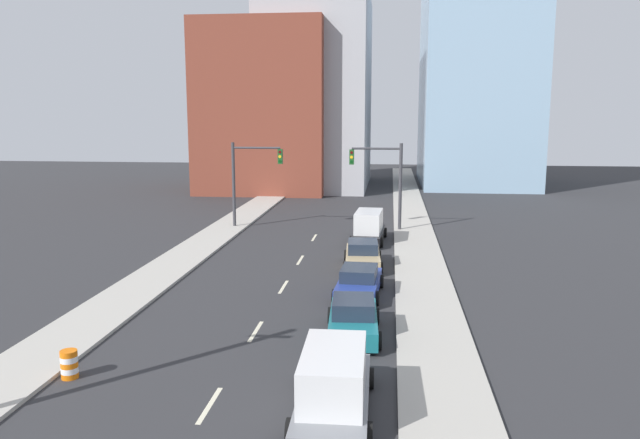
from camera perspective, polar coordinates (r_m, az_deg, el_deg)
sidewalk_left at (r=55.99m, az=-6.34°, el=0.79°), size 2.90×90.79×0.14m
sidewalk_right at (r=54.64m, az=8.27°, el=0.53°), size 2.90×90.79×0.14m
lane_stripe_at_8m at (r=19.80m, az=-10.05°, el=-16.36°), size 0.16×2.40×0.01m
lane_stripe_at_15m at (r=25.57m, az=-5.90°, el=-10.13°), size 0.16×2.40×0.01m
lane_stripe_at_22m at (r=31.71m, az=-3.36°, el=-6.17°), size 0.16×2.40×0.01m
lane_stripe_at_27m at (r=37.34m, az=-1.82°, el=-3.72°), size 0.16×2.40×0.01m
lane_stripe_at_34m at (r=44.02m, az=-0.53°, el=-1.66°), size 0.16×2.40×0.01m
building_brick_left at (r=72.76m, az=-4.72°, el=10.10°), size 14.00×16.00×18.51m
building_office_center at (r=75.95m, az=-0.16°, el=11.58°), size 12.00×20.00×22.41m
building_glass_right at (r=80.68m, az=14.28°, el=16.50°), size 13.00×20.00×37.33m
traffic_signal_left at (r=47.56m, az=-6.69°, el=4.20°), size 3.90×0.35×6.51m
traffic_signal_right at (r=46.32m, az=6.08°, el=4.06°), size 3.90×0.35×6.51m
traffic_barrel at (r=22.67m, az=-21.95°, el=-12.18°), size 0.56×0.56×0.95m
box_truck_gray at (r=18.55m, az=1.26°, el=-14.81°), size 2.37×5.74×2.01m
sedan_teal at (r=24.78m, az=3.06°, el=-9.05°), size 2.30×4.62×1.52m
sedan_blue at (r=30.15m, az=3.58°, el=-5.75°), size 2.35×4.89×1.39m
sedan_tan at (r=35.66m, az=3.93°, el=-3.27°), size 2.37×4.84×1.50m
box_truck_black at (r=42.45m, az=4.48°, el=-0.73°), size 2.43×5.54×2.15m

